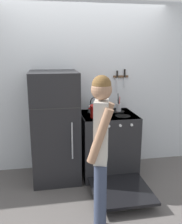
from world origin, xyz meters
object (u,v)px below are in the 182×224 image
object	(u,v)px
refrigerator	(55,127)
stove_range	(108,145)
person	(101,149)
utensil_jar	(118,107)
tea_kettle	(95,108)
dutch_oven_pot	(98,111)

from	to	relation	value
refrigerator	stove_range	xyz separation A→B (m)	(0.77, -0.03, -0.32)
refrigerator	stove_range	size ratio (longest dim) A/B	1.08
refrigerator	stove_range	distance (m)	0.84
stove_range	person	world-z (taller)	person
refrigerator	utensil_jar	size ratio (longest dim) A/B	5.64
tea_kettle	utensil_jar	xyz separation A→B (m)	(0.36, 0.01, 0.00)
tea_kettle	person	xyz separation A→B (m)	(-0.22, -1.40, -0.07)
refrigerator	person	distance (m)	1.32
dutch_oven_pot	tea_kettle	distance (m)	0.28
refrigerator	stove_range	bearing A→B (deg)	-2.56
stove_range	utensil_jar	world-z (taller)	utensil_jar
person	tea_kettle	bearing A→B (deg)	8.02
tea_kettle	person	distance (m)	1.42
stove_range	tea_kettle	world-z (taller)	tea_kettle
stove_range	tea_kettle	xyz separation A→B (m)	(-0.16, 0.18, 0.53)
dutch_oven_pot	stove_range	bearing A→B (deg)	29.65
tea_kettle	dutch_oven_pot	bearing A→B (deg)	-92.84
utensil_jar	tea_kettle	bearing A→B (deg)	-179.03
refrigerator	dutch_oven_pot	distance (m)	0.65
refrigerator	person	world-z (taller)	person
refrigerator	utensil_jar	xyz separation A→B (m)	(0.97, 0.15, 0.22)
utensil_jar	person	world-z (taller)	person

